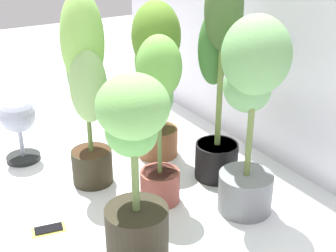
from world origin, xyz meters
The scene contains 9 objects.
ground_plane centered at (0.00, 0.00, 0.00)m, with size 8.00×8.00×0.00m, color silver.
potted_plant_front_left centered at (-0.27, -0.08, 0.53)m, with size 0.36×0.26×0.93m.
potted_plant_back_right centered at (0.29, 0.42, 0.52)m, with size 0.34×0.29×0.87m.
potted_plant_back_center centered at (-0.01, 0.48, 0.55)m, with size 0.27×0.22×1.02m.
potted_plant_back_left centered at (-0.36, 0.34, 0.49)m, with size 0.39×0.36×0.84m.
potted_plant_front_right centered at (0.33, -0.14, 0.40)m, with size 0.33×0.32×0.74m.
potted_plant_center centered at (0.03, 0.13, 0.46)m, with size 0.26×0.21×0.78m.
cell_phone centered at (0.00, -0.39, 0.00)m, with size 0.10×0.15×0.01m.
floor_fan centered at (-0.67, -0.31, 0.23)m, with size 0.23×0.23×0.36m.
Camera 1 is at (1.61, -0.78, 1.20)m, focal length 49.09 mm.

